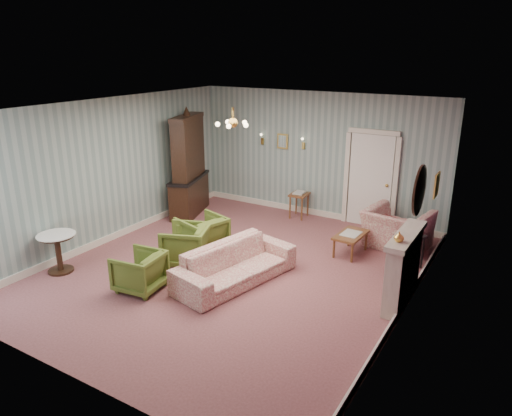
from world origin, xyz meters
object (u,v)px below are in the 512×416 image
Objects in this scene: fireplace at (403,268)px; coffee_table at (350,244)px; sofa_chintz at (235,258)px; pedestal_table at (59,253)px; olive_chair_a at (139,270)px; dresser at (188,163)px; wingback_chair at (398,223)px; olive_chair_b at (186,243)px; side_table_black at (409,252)px; olive_chair_c at (202,233)px.

coffee_table is at bearing 134.71° from fireplace.
sofa_chintz is 3.17m from pedestal_table.
olive_chair_a is 1.00× the size of pedestal_table.
dresser is (-1.71, 3.47, 0.89)m from olive_chair_a.
wingback_chair is 2.24m from fireplace.
dresser reaches higher than wingback_chair.
sofa_chintz reaches higher than olive_chair_b.
sofa_chintz reaches higher than pedestal_table.
olive_chair_a is at bearing -139.22° from side_table_black.
dresser reaches higher than olive_chair_a.
side_table_black is (3.57, 1.91, -0.09)m from olive_chair_b.
pedestal_table is (-4.85, -4.20, -0.16)m from wingback_chair.
wingback_chair is at bearing -21.15° from sofa_chintz.
coffee_table is at bearing 134.89° from olive_chair_a.
olive_chair_c is at bearing -150.52° from coffee_table.
wingback_chair is 1.08m from coffee_table.
side_table_black is at bearing -3.50° from coffee_table.
fireplace is (3.84, 0.07, 0.17)m from olive_chair_c.
olive_chair_c is at bearing 165.06° from olive_chair_b.
olive_chair_a is 0.32× the size of sofa_chintz.
wingback_chair reaches higher than pedestal_table.
olive_chair_b is 4.05m from side_table_black.
pedestal_table is (-5.51, -2.06, -0.22)m from fireplace.
sofa_chintz is 2.73m from fireplace.
olive_chair_c is at bearing -159.63° from side_table_black.
dresser is 5.39m from side_table_black.
pedestal_table is (-4.18, -3.41, 0.15)m from coffee_table.
fireplace reaches higher than pedestal_table.
olive_chair_b is at bearing 23.59° from olive_chair_c.
coffee_table is at bearing 176.50° from side_table_black.
olive_chair_c is at bearing 43.76° from wingback_chair.
dresser is at bearing 14.68° from wingback_chair.
sofa_chintz is (1.23, -0.70, 0.03)m from olive_chair_c.
side_table_black is 0.89× the size of pedestal_table.
side_table_black is (3.63, 1.35, -0.09)m from olive_chair_c.
olive_chair_b is at bearing -170.57° from fireplace.
wingback_chair reaches higher than olive_chair_b.
olive_chair_a is 0.89× the size of olive_chair_b.
olive_chair_b is 3.83m from fireplace.
wingback_chair is (3.12, 2.76, 0.12)m from olive_chair_b.
olive_chair_c is 2.54m from dresser.
coffee_table is (2.47, 3.17, -0.15)m from olive_chair_a.
sofa_chintz is at bearing 62.03° from olive_chair_b.
wingback_chair reaches higher than olive_chair_a.
fireplace is at bearing 108.40° from olive_chair_a.
side_table_black is at bearing 96.98° from olive_chair_b.
fireplace is 5.89m from pedestal_table.
side_table_black is at bearing 32.22° from pedestal_table.
coffee_table is 1.14× the size of pedestal_table.
olive_chair_b is at bearing 171.70° from olive_chair_a.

